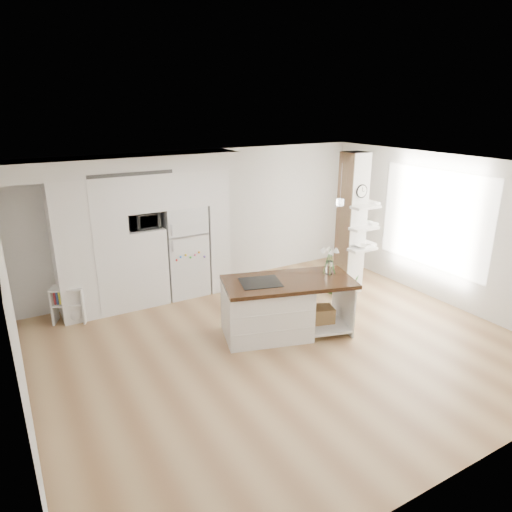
{
  "coord_description": "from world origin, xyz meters",
  "views": [
    {
      "loc": [
        -3.45,
        -5.15,
        3.54
      ],
      "look_at": [
        0.04,
        0.9,
        1.19
      ],
      "focal_mm": 32.0,
      "sensor_mm": 36.0,
      "label": 1
    }
  ],
  "objects_px": {
    "refrigerator": "(184,250)",
    "kitchen_island": "(274,307)",
    "floor_plant_a": "(353,287)",
    "bookshelf": "(71,306)"
  },
  "relations": [
    {
      "from": "refrigerator",
      "to": "kitchen_island",
      "type": "xyz_separation_m",
      "value": [
        0.6,
        -2.29,
        -0.4
      ]
    },
    {
      "from": "refrigerator",
      "to": "floor_plant_a",
      "type": "relative_size",
      "value": 3.69
    },
    {
      "from": "refrigerator",
      "to": "floor_plant_a",
      "type": "height_order",
      "value": "refrigerator"
    },
    {
      "from": "bookshelf",
      "to": "floor_plant_a",
      "type": "relative_size",
      "value": 1.33
    },
    {
      "from": "refrigerator",
      "to": "bookshelf",
      "type": "xyz_separation_m",
      "value": [
        -2.13,
        -0.19,
        -0.6
      ]
    },
    {
      "from": "refrigerator",
      "to": "kitchen_island",
      "type": "relative_size",
      "value": 0.79
    },
    {
      "from": "kitchen_island",
      "to": "refrigerator",
      "type": "bearing_deg",
      "value": 121.1
    },
    {
      "from": "refrigerator",
      "to": "bookshelf",
      "type": "distance_m",
      "value": 2.22
    },
    {
      "from": "refrigerator",
      "to": "kitchen_island",
      "type": "bearing_deg",
      "value": -75.34
    },
    {
      "from": "kitchen_island",
      "to": "bookshelf",
      "type": "xyz_separation_m",
      "value": [
        -2.73,
        2.1,
        -0.2
      ]
    }
  ]
}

